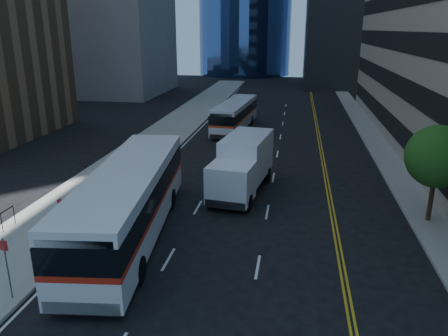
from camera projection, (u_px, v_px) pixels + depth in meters
name	position (u px, v px, depth m)	size (l,w,h in m)	color
ground	(240.00, 292.00, 17.06)	(160.00, 160.00, 0.00)	black
sidewalk_west	(166.00, 134.00, 42.14)	(5.00, 90.00, 0.15)	gray
sidewalk_east	(375.00, 142.00, 39.13)	(2.00, 90.00, 0.15)	gray
street_tree	(438.00, 157.00, 22.07)	(3.20, 3.20, 5.10)	#332114
bus_front	(130.00, 200.00, 21.09)	(4.46, 13.90, 3.52)	white
bus_rear	(235.00, 115.00, 43.98)	(3.40, 11.11, 2.82)	silver
box_truck	(243.00, 165.00, 26.96)	(3.42, 7.42, 3.42)	white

